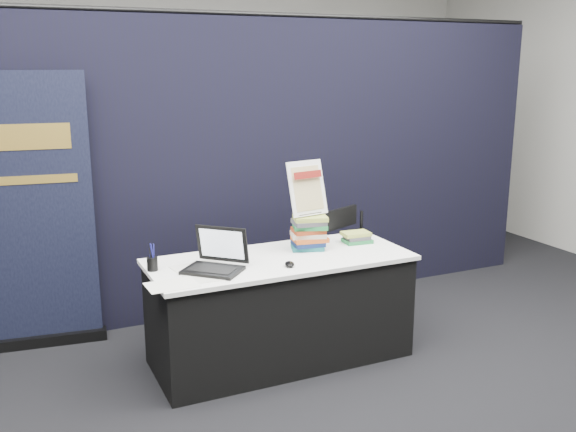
# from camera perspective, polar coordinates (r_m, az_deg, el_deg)

# --- Properties ---
(floor) EXTENTS (8.00, 8.00, 0.00)m
(floor) POSITION_cam_1_polar(r_m,az_deg,el_deg) (4.24, 2.49, -15.47)
(floor) COLOR black
(floor) RESTS_ON ground
(wall_back) EXTENTS (8.00, 0.02, 3.50)m
(wall_back) POSITION_cam_1_polar(r_m,az_deg,el_deg) (7.49, -11.77, 10.93)
(wall_back) COLOR #A3A29A
(wall_back) RESTS_ON floor
(drape_partition) EXTENTS (6.00, 0.08, 2.40)m
(drape_partition) POSITION_cam_1_polar(r_m,az_deg,el_deg) (5.25, -5.42, 4.11)
(drape_partition) COLOR black
(drape_partition) RESTS_ON floor
(display_table) EXTENTS (1.80, 0.75, 0.75)m
(display_table) POSITION_cam_1_polar(r_m,az_deg,el_deg) (4.52, -0.68, -8.23)
(display_table) COLOR black
(display_table) RESTS_ON floor
(laptop) EXTENTS (0.43, 0.48, 0.27)m
(laptop) POSITION_cam_1_polar(r_m,az_deg,el_deg) (4.15, -6.94, -3.94)
(laptop) COLOR black
(laptop) RESTS_ON display_table
(mouse) EXTENTS (0.09, 0.12, 0.03)m
(mouse) POSITION_cam_1_polar(r_m,az_deg,el_deg) (4.20, 0.14, -4.30)
(mouse) COLOR black
(mouse) RESTS_ON display_table
(brochure_left) EXTENTS (0.31, 0.22, 0.00)m
(brochure_left) POSITION_cam_1_polar(r_m,az_deg,el_deg) (3.93, -10.28, -6.04)
(brochure_left) COLOR white
(brochure_left) RESTS_ON display_table
(brochure_mid) EXTENTS (0.28, 0.20, 0.00)m
(brochure_mid) POSITION_cam_1_polar(r_m,az_deg,el_deg) (4.03, -7.14, -5.44)
(brochure_mid) COLOR silver
(brochure_mid) RESTS_ON display_table
(brochure_right) EXTENTS (0.36, 0.28, 0.00)m
(brochure_right) POSITION_cam_1_polar(r_m,az_deg,el_deg) (4.22, -7.95, -4.54)
(brochure_right) COLOR silver
(brochure_right) RESTS_ON display_table
(pen_cup) EXTENTS (0.09, 0.09, 0.09)m
(pen_cup) POSITION_cam_1_polar(r_m,az_deg,el_deg) (4.20, -11.97, -4.19)
(pen_cup) COLOR black
(pen_cup) RESTS_ON display_table
(book_stack_tall) EXTENTS (0.26, 0.22, 0.24)m
(book_stack_tall) POSITION_cam_1_polar(r_m,az_deg,el_deg) (4.56, 1.86, -1.48)
(book_stack_tall) COLOR #195C5F
(book_stack_tall) RESTS_ON display_table
(book_stack_short) EXTENTS (0.20, 0.16, 0.08)m
(book_stack_short) POSITION_cam_1_polar(r_m,az_deg,el_deg) (4.78, 6.13, -1.88)
(book_stack_short) COLOR #1F743A
(book_stack_short) RESTS_ON display_table
(info_sign) EXTENTS (0.31, 0.17, 0.40)m
(info_sign) POSITION_cam_1_polar(r_m,az_deg,el_deg) (4.52, 1.72, 2.43)
(info_sign) COLOR black
(info_sign) RESTS_ON book_stack_tall
(pullup_banner) EXTENTS (0.85, 0.21, 2.00)m
(pullup_banner) POSITION_cam_1_polar(r_m,az_deg,el_deg) (4.93, -21.40, -1.11)
(pullup_banner) COLOR black
(pullup_banner) RESTS_ON floor
(stacking_chair) EXTENTS (0.55, 0.56, 0.92)m
(stacking_chair) POSITION_cam_1_polar(r_m,az_deg,el_deg) (5.07, 5.48, -4.20)
(stacking_chair) COLOR black
(stacking_chair) RESTS_ON floor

